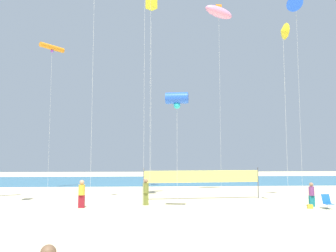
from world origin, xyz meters
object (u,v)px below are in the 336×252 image
(volleyball_net, at_px, (202,178))
(kite_orange_tube, at_px, (52,48))
(kite_yellow_box, at_px, (151,2))
(beach_handbag, at_px, (310,207))
(kite_pink_inflatable, at_px, (219,12))
(kite_blue_delta, at_px, (296,5))
(beachgoer_plum_shirt, at_px, (312,194))
(folding_beach_chair, at_px, (327,201))
(kite_yellow_delta, at_px, (283,31))
(beachgoer_mustard_shirt, at_px, (82,193))
(beachgoer_olive_shirt, at_px, (146,191))
(kite_blue_tube, at_px, (177,99))

(volleyball_net, height_order, kite_orange_tube, kite_orange_tube)
(kite_yellow_box, bearing_deg, beach_handbag, -48.21)
(kite_pink_inflatable, distance_m, kite_blue_delta, 6.98)
(beachgoer_plum_shirt, distance_m, folding_beach_chair, 1.16)
(kite_pink_inflatable, relative_size, kite_yellow_delta, 1.40)
(beachgoer_mustard_shirt, height_order, beach_handbag, beachgoer_mustard_shirt)
(kite_yellow_box, bearing_deg, beachgoer_mustard_shirt, -114.27)
(beachgoer_mustard_shirt, bearing_deg, kite_yellow_box, 33.44)
(beach_handbag, bearing_deg, kite_blue_delta, 72.78)
(beachgoer_olive_shirt, distance_m, kite_pink_inflatable, 17.29)
(kite_yellow_box, xyz_separation_m, kite_pink_inflatable, (5.94, -3.23, -2.26))
(kite_orange_tube, distance_m, kite_yellow_box, 10.69)
(beachgoer_olive_shirt, distance_m, beach_handbag, 10.51)
(folding_beach_chair, bearing_deg, kite_pink_inflatable, 142.47)
(beachgoer_plum_shirt, bearing_deg, folding_beach_chair, -59.14)
(beachgoer_olive_shirt, height_order, beach_handbag, beachgoer_olive_shirt)
(beach_handbag, bearing_deg, beachgoer_olive_shirt, 168.06)
(beachgoer_plum_shirt, relative_size, kite_blue_tube, 0.22)
(volleyball_net, relative_size, kite_blue_delta, 0.59)
(beachgoer_plum_shirt, height_order, kite_blue_tube, kite_blue_tube)
(beachgoer_mustard_shirt, distance_m, kite_orange_tube, 17.71)
(beachgoer_mustard_shirt, distance_m, kite_yellow_box, 20.44)
(beachgoer_mustard_shirt, relative_size, folding_beach_chair, 1.97)
(kite_blue_delta, xyz_separation_m, kite_blue_tube, (-9.28, -3.55, -7.86))
(kite_orange_tube, bearing_deg, beachgoer_plum_shirt, -29.31)
(kite_orange_tube, xyz_separation_m, kite_blue_delta, (20.44, -9.12, 0.73))
(volleyball_net, height_order, beach_handbag, volleyball_net)
(beachgoer_plum_shirt, relative_size, folding_beach_chair, 1.75)
(kite_orange_tube, xyz_separation_m, kite_pink_inflatable, (15.63, -4.27, 2.15))
(beachgoer_plum_shirt, xyz_separation_m, kite_blue_delta, (0.39, 2.13, 13.76))
(beachgoer_plum_shirt, height_order, beachgoer_mustard_shirt, beachgoer_mustard_shirt)
(beachgoer_olive_shirt, relative_size, folding_beach_chair, 1.98)
(beachgoer_olive_shirt, xyz_separation_m, kite_orange_tube, (-9.28, 9.89, 12.92))
(beach_handbag, bearing_deg, beachgoer_mustard_shirt, 175.43)
(beach_handbag, bearing_deg, beachgoer_plum_shirt, 57.15)
(kite_orange_tube, xyz_separation_m, kite_yellow_box, (9.69, -1.04, 4.41))
(kite_orange_tube, height_order, kite_blue_delta, kite_blue_delta)
(kite_pink_inflatable, distance_m, kite_yellow_delta, 9.29)
(beachgoer_mustard_shirt, distance_m, kite_blue_tube, 8.48)
(beach_handbag, height_order, kite_yellow_box, kite_yellow_box)
(kite_yellow_box, height_order, kite_blue_delta, kite_yellow_box)
(beachgoer_olive_shirt, height_order, folding_beach_chair, beachgoer_olive_shirt)
(kite_blue_tube, bearing_deg, kite_blue_delta, 20.94)
(folding_beach_chair, relative_size, kite_blue_tube, 0.12)
(folding_beach_chair, relative_size, beach_handbag, 2.79)
(folding_beach_chair, xyz_separation_m, beach_handbag, (-1.02, 0.17, -0.34))
(beachgoer_plum_shirt, relative_size, kite_yellow_delta, 0.13)
(folding_beach_chair, height_order, kite_blue_tube, kite_blue_tube)
(beachgoer_olive_shirt, distance_m, kite_blue_delta, 17.65)
(beach_handbag, height_order, kite_blue_delta, kite_blue_delta)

